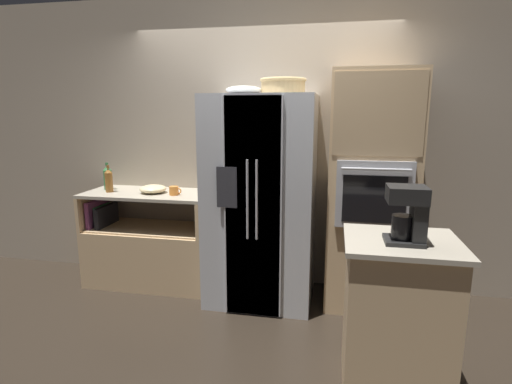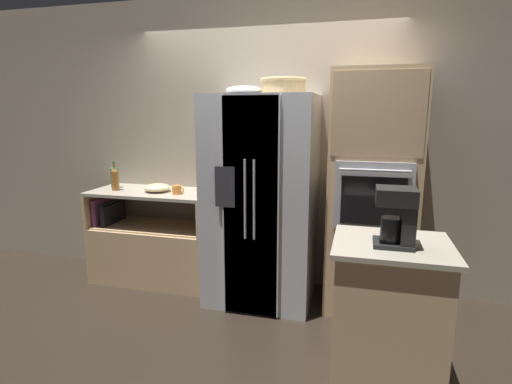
{
  "view_description": "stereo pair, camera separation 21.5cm",
  "coord_description": "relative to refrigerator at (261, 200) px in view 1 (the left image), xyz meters",
  "views": [
    {
      "loc": [
        0.7,
        -3.41,
        1.73
      ],
      "look_at": [
        0.03,
        -0.04,
        1.02
      ],
      "focal_mm": 28.0,
      "sensor_mm": 36.0,
      "label": 1
    },
    {
      "loc": [
        0.91,
        -3.36,
        1.73
      ],
      "look_at": [
        0.03,
        -0.04,
        1.02
      ],
      "focal_mm": 28.0,
      "sensor_mm": 36.0,
      "label": 2
    }
  ],
  "objects": [
    {
      "name": "island_counter",
      "position": [
        1.05,
        -1.08,
        -0.44
      ],
      "size": [
        0.67,
        0.6,
        0.98
      ],
      "color": "tan",
      "rests_on": "ground_plane"
    },
    {
      "name": "bottle_short",
      "position": [
        -1.53,
        0.04,
        0.13
      ],
      "size": [
        0.07,
        0.07,
        0.27
      ],
      "color": "brown",
      "rests_on": "counter_left"
    },
    {
      "name": "wall_oven",
      "position": [
        0.95,
        0.08,
        0.1
      ],
      "size": [
        0.73,
        0.69,
        2.06
      ],
      "color": "tan",
      "rests_on": "ground_plane"
    },
    {
      "name": "fruit_bowl",
      "position": [
        -0.14,
        -0.06,
        0.97
      ],
      "size": [
        0.31,
        0.31,
        0.07
      ],
      "color": "white",
      "rests_on": "refrigerator"
    },
    {
      "name": "mixing_bowl",
      "position": [
        -1.09,
        0.08,
        0.05
      ],
      "size": [
        0.26,
        0.26,
        0.08
      ],
      "color": "beige",
      "rests_on": "counter_left"
    },
    {
      "name": "counter_left",
      "position": [
        -1.16,
        0.1,
        -0.59
      ],
      "size": [
        1.24,
        0.59,
        0.94
      ],
      "color": "tan",
      "rests_on": "ground_plane"
    },
    {
      "name": "wicker_basket",
      "position": [
        0.19,
        -0.03,
        1.0
      ],
      "size": [
        0.39,
        0.39,
        0.13
      ],
      "color": "tan",
      "rests_on": "refrigerator"
    },
    {
      "name": "mug",
      "position": [
        -0.84,
        0.02,
        0.05
      ],
      "size": [
        0.12,
        0.09,
        0.08
      ],
      "color": "orange",
      "rests_on": "counter_left"
    },
    {
      "name": "wall_back",
      "position": [
        -0.06,
        0.43,
        0.47
      ],
      "size": [
        12.0,
        0.06,
        2.8
      ],
      "color": "tan",
      "rests_on": "ground_plane"
    },
    {
      "name": "bottle_tall",
      "position": [
        -1.61,
        0.15,
        0.13
      ],
      "size": [
        0.08,
        0.08,
        0.27
      ],
      "color": "#33723F",
      "rests_on": "counter_left"
    },
    {
      "name": "refrigerator",
      "position": [
        0.0,
        0.0,
        0.0
      ],
      "size": [
        0.94,
        0.82,
        1.86
      ],
      "color": "silver",
      "rests_on": "ground_plane"
    },
    {
      "name": "coffee_maker",
      "position": [
        1.07,
        -1.13,
        0.23
      ],
      "size": [
        0.22,
        0.19,
        0.33
      ],
      "color": "black",
      "rests_on": "island_counter"
    },
    {
      "name": "ground_plane",
      "position": [
        -0.06,
        -0.05,
        -0.93
      ],
      "size": [
        20.0,
        20.0,
        0.0
      ],
      "primitive_type": "plane",
      "color": "black"
    }
  ]
}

